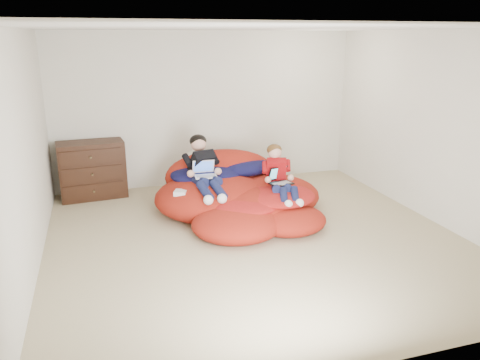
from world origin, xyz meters
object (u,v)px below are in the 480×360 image
object	(u,v)px
laptop_white	(205,172)
laptop_black	(280,179)
younger_boy	(279,173)
beanbag_pile	(239,195)
older_boy	(203,166)
dresser	(92,170)

from	to	relation	value
laptop_white	laptop_black	world-z (taller)	laptop_white
laptop_black	younger_boy	bearing A→B (deg)	90.00
beanbag_pile	older_boy	world-z (taller)	older_boy
dresser	older_boy	xyz separation A→B (m)	(1.50, -1.16, 0.24)
younger_boy	laptop_white	size ratio (longest dim) A/B	2.73
dresser	laptop_black	size ratio (longest dim) A/B	2.84
older_boy	laptop_black	xyz separation A→B (m)	(0.96, -0.47, -0.13)
older_boy	younger_boy	size ratio (longest dim) A/B	1.30
laptop_white	laptop_black	xyz separation A→B (m)	(0.96, -0.39, -0.07)
laptop_black	beanbag_pile	bearing A→B (deg)	145.10
older_boy	younger_boy	world-z (taller)	older_boy
beanbag_pile	younger_boy	distance (m)	0.68
beanbag_pile	older_boy	bearing A→B (deg)	163.64
older_boy	dresser	bearing A→B (deg)	142.16
dresser	laptop_white	xyz separation A→B (m)	(1.50, -1.25, 0.18)
laptop_black	laptop_white	bearing A→B (deg)	158.06
dresser	laptop_white	distance (m)	1.96
younger_boy	laptop_black	world-z (taller)	younger_boy
laptop_white	laptop_black	distance (m)	1.03
beanbag_pile	older_boy	size ratio (longest dim) A/B	2.07
dresser	younger_boy	bearing A→B (deg)	-33.36
dresser	laptop_black	bearing A→B (deg)	-33.69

